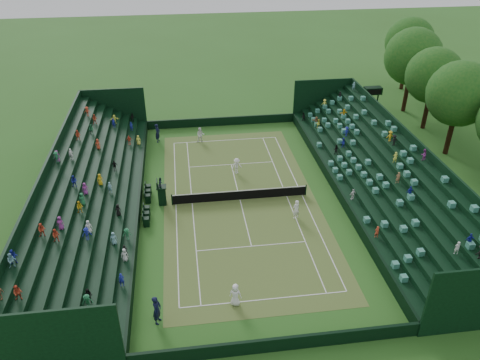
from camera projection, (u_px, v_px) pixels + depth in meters
The scene contains 19 objects.
ground at pixel (240, 200), 40.26m from camera, with size 160.00×160.00×0.00m, color #2A591C.
court_surface at pixel (240, 200), 40.25m from camera, with size 12.97×26.77×0.01m, color #2E6923.
perimeter_wall_north at pixel (221, 121), 53.55m from camera, with size 17.17×0.20×1.00m, color black.
perimeter_wall_south at pixel (278, 344), 26.46m from camera, with size 17.17×0.20×1.00m, color black.
perimeter_wall_east at pixel (336, 188), 40.98m from camera, with size 0.20×31.77×1.00m, color black.
perimeter_wall_west at pixel (139, 202), 39.02m from camera, with size 0.20×31.77×1.00m, color black.
north_grandstand at pixel (383, 175), 40.93m from camera, with size 6.60×32.00×4.90m.
south_grandstand at pixel (86, 195), 38.01m from camera, with size 6.60×32.00×4.90m.
tennis_net at pixel (240, 195), 39.99m from camera, with size 11.67×0.10×1.06m.
scoreboard_tower at pixel (373, 92), 54.34m from camera, with size 2.00×1.00×3.70m.
tree_row at pixel (456, 81), 47.92m from camera, with size 10.12×37.69×10.04m.
umpire_chair at pixel (162, 193), 39.16m from camera, with size 0.82×0.82×2.59m.
courtside_chairs at pixel (147, 204), 38.95m from camera, with size 0.50×5.47×1.08m.
player_near_west at pixel (235, 295), 29.36m from camera, with size 0.80×0.52×1.64m, color white.
player_near_east at pixel (296, 209), 37.50m from camera, with size 0.62×0.41×1.71m, color white.
player_far_west at pixel (201, 135), 49.57m from camera, with size 0.83×0.64×1.70m, color white.
player_far_east at pixel (237, 166), 43.86m from camera, with size 1.01×0.59×1.57m, color white.
line_judge_north at pixel (158, 133), 49.62m from camera, with size 0.74×0.49×2.03m, color black.
line_judge_south at pixel (157, 310), 28.02m from camera, with size 0.73×0.48×2.01m, color black.
Camera 1 is at (-4.53, -33.46, 21.99)m, focal length 35.00 mm.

